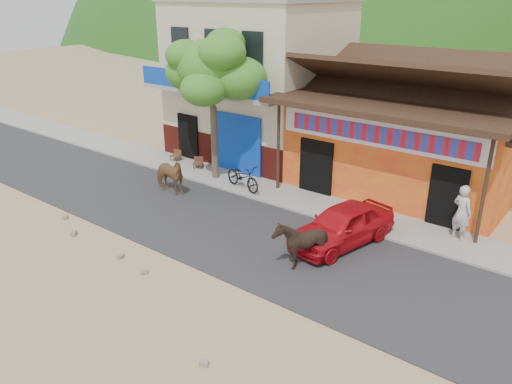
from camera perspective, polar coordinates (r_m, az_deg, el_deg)
ground at (r=14.53m, az=-6.61°, el=-8.86°), size 120.00×120.00×0.00m
road at (r=16.15m, az=-0.41°, el=-5.27°), size 60.00×5.00×0.04m
sidewalk at (r=18.74m, az=6.24°, el=-1.27°), size 60.00×2.00×0.12m
dance_club at (r=20.76m, az=17.09°, el=5.30°), size 8.00×6.00×3.60m
cafe_building at (r=23.98m, az=0.39°, el=12.56°), size 7.00×6.00×7.00m
tree at (r=20.32m, az=-4.91°, el=9.69°), size 3.00×3.00×6.00m
cow_tan at (r=19.71m, az=-9.98°, el=1.88°), size 1.70×0.79×1.43m
cow_dark at (r=14.22m, az=5.11°, el=-5.92°), size 1.56×1.45×1.48m
red_car at (r=15.72m, az=9.83°, el=-3.73°), size 2.32×4.00×1.28m
scooter at (r=19.66m, az=-1.52°, el=1.77°), size 2.03×1.09×1.02m
pedestrian at (r=16.78m, az=22.47°, el=-2.18°), size 0.78×0.66×1.81m
cafe_chair_left at (r=23.35m, az=-9.23°, el=4.64°), size 0.47×0.47×0.91m
cafe_chair_right at (r=22.20m, az=-6.67°, el=3.85°), size 0.57×0.57×0.89m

